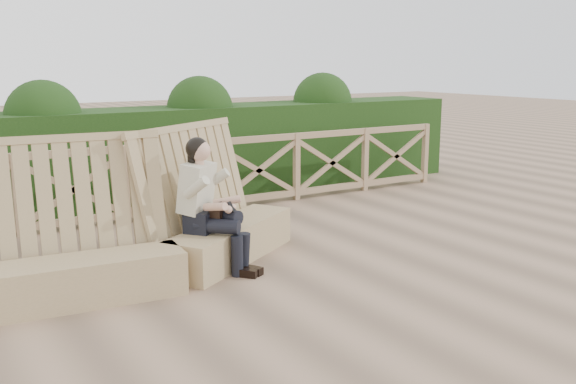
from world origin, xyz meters
TOP-DOWN VIEW (x-y plane):
  - ground at (0.00, 0.00)m, footprint 60.00×60.00m
  - bench at (-1.19, 1.04)m, footprint 3.85×1.73m
  - woman at (-0.62, 0.99)m, footprint 0.77×0.92m
  - guardrail at (0.00, 3.50)m, footprint 10.10×0.09m
  - hedge at (0.00, 4.70)m, footprint 12.00×1.20m

SIDE VIEW (x-z plane):
  - ground at x=0.00m, z-range 0.00..0.00m
  - bench at x=-1.19m, z-range -0.39..1.17m
  - guardrail at x=0.00m, z-range 0.00..1.10m
  - hedge at x=0.00m, z-range 0.00..1.50m
  - woman at x=-0.62m, z-range 0.04..1.50m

